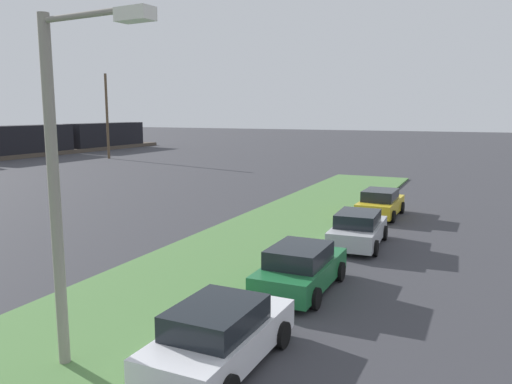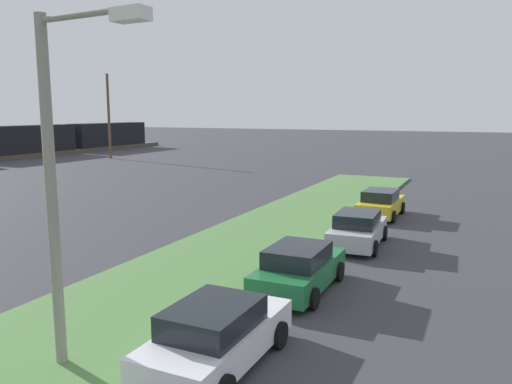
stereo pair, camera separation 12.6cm
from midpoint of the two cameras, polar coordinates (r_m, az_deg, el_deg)
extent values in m
cube|color=#517F42|center=(16.67, -8.92, -10.34)|extent=(60.00, 6.00, 0.12)
cube|color=silver|center=(11.64, -4.29, -16.38)|extent=(4.32, 1.86, 0.70)
cube|color=black|center=(11.22, -4.84, -13.89)|extent=(2.22, 1.63, 0.55)
cylinder|color=black|center=(13.22, -4.80, -14.36)|extent=(0.64, 0.23, 0.64)
cylinder|color=black|center=(12.48, 2.65, -15.80)|extent=(0.64, 0.23, 0.64)
cylinder|color=black|center=(11.20, -12.14, -19.08)|extent=(0.64, 0.23, 0.64)
cube|color=#1E6B38|center=(16.13, 4.88, -9.02)|extent=(4.30, 1.81, 0.70)
cube|color=black|center=(15.77, 4.67, -7.07)|extent=(2.20, 1.60, 0.55)
cylinder|color=black|center=(17.71, 3.58, -8.19)|extent=(0.64, 0.22, 0.64)
cylinder|color=black|center=(17.18, 9.26, -8.84)|extent=(0.64, 0.22, 0.64)
cylinder|color=black|center=(15.34, -0.08, -10.93)|extent=(0.64, 0.22, 0.64)
cylinder|color=black|center=(14.74, 6.44, -11.85)|extent=(0.64, 0.22, 0.64)
cube|color=#B2B5BA|center=(21.63, 11.30, -4.48)|extent=(4.38, 2.01, 0.70)
cube|color=black|center=(21.30, 11.26, -2.96)|extent=(2.28, 1.71, 0.55)
cylinder|color=black|center=(23.14, 9.70, -4.18)|extent=(0.65, 0.25, 0.64)
cylinder|color=black|center=(22.85, 14.13, -4.50)|extent=(0.65, 0.25, 0.64)
cylinder|color=black|center=(20.58, 8.11, -5.80)|extent=(0.65, 0.25, 0.64)
cylinder|color=black|center=(20.26, 13.10, -6.20)|extent=(0.65, 0.25, 0.64)
cube|color=gold|center=(27.87, 13.75, -1.54)|extent=(4.33, 1.86, 0.70)
cube|color=black|center=(27.57, 13.71, -0.33)|extent=(2.22, 1.63, 0.55)
cylinder|color=black|center=(29.40, 12.55, -1.45)|extent=(0.64, 0.23, 0.64)
cylinder|color=black|center=(29.06, 16.01, -1.70)|extent=(0.64, 0.23, 0.64)
cylinder|color=black|center=(26.82, 11.26, -2.41)|extent=(0.64, 0.23, 0.64)
cylinder|color=black|center=(26.45, 15.04, -2.70)|extent=(0.64, 0.23, 0.64)
cube|color=black|center=(69.06, -24.92, 5.42)|extent=(14.00, 3.00, 3.40)
cube|color=black|center=(79.79, -16.60, 6.25)|extent=(14.00, 3.00, 3.40)
cylinder|color=gray|center=(11.38, -22.05, -0.79)|extent=(0.24, 0.24, 7.50)
cylinder|color=gray|center=(10.47, -18.95, 18.41)|extent=(0.33, 2.40, 0.12)
cube|color=silver|center=(9.61, -13.88, 18.91)|extent=(0.42, 0.73, 0.24)
cylinder|color=brown|center=(63.17, -16.51, 8.17)|extent=(0.30, 0.30, 10.00)
camera|label=1|loc=(0.06, -90.14, -0.02)|focal=35.44mm
camera|label=2|loc=(0.06, 89.86, 0.02)|focal=35.44mm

